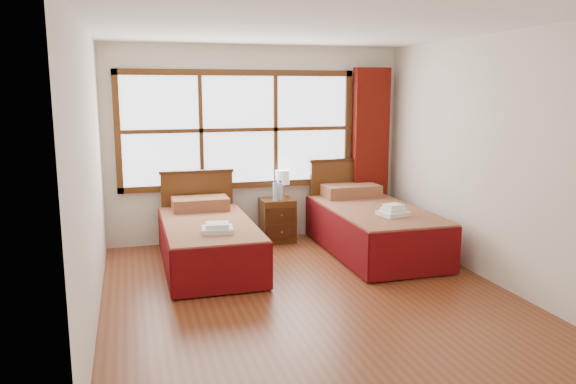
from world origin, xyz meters
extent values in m
plane|color=brown|center=(0.00, 0.00, 0.00)|extent=(4.50, 4.50, 0.00)
plane|color=white|center=(0.00, 0.00, 2.60)|extent=(4.50, 4.50, 0.00)
plane|color=silver|center=(0.00, 2.25, 1.30)|extent=(4.00, 0.00, 4.00)
plane|color=silver|center=(-2.00, 0.00, 1.30)|extent=(0.00, 4.50, 4.50)
plane|color=silver|center=(2.00, 0.00, 1.30)|extent=(0.00, 4.50, 4.50)
cube|color=white|center=(-0.25, 2.22, 1.50)|extent=(3.00, 0.02, 1.40)
cube|color=#502C11|center=(-0.25, 2.20, 0.76)|extent=(3.16, 0.06, 0.08)
cube|color=#502C11|center=(-0.25, 2.20, 2.24)|extent=(3.16, 0.06, 0.08)
cube|color=#502C11|center=(-1.79, 2.20, 1.50)|extent=(0.08, 0.06, 1.56)
cube|color=#502C11|center=(1.29, 2.20, 1.50)|extent=(0.08, 0.06, 1.56)
cube|color=#502C11|center=(-0.75, 2.20, 1.50)|extent=(0.05, 0.05, 1.40)
cube|color=#502C11|center=(0.25, 2.20, 1.50)|extent=(0.05, 0.05, 1.40)
cube|color=#502C11|center=(-0.25, 2.20, 1.50)|extent=(3.00, 0.05, 0.05)
cube|color=#5F1109|center=(1.60, 2.11, 1.17)|extent=(0.50, 0.16, 2.30)
cube|color=#371C0B|center=(-0.83, 1.13, 0.14)|extent=(0.89, 1.78, 0.29)
cube|color=#5D160D|center=(-0.83, 1.13, 0.41)|extent=(0.99, 1.97, 0.24)
cube|color=#650A0E|center=(-1.33, 1.13, 0.27)|extent=(0.03, 1.97, 0.49)
cube|color=#650A0E|center=(-0.33, 1.13, 0.27)|extent=(0.03, 1.97, 0.49)
cube|color=#650A0E|center=(-0.83, 0.15, 0.27)|extent=(0.99, 0.03, 0.49)
cube|color=#5D160D|center=(-0.83, 1.84, 0.61)|extent=(0.69, 0.41, 0.15)
cube|color=#502C11|center=(-0.83, 2.14, 0.48)|extent=(0.93, 0.06, 0.97)
cube|color=#371C0B|center=(-0.83, 2.14, 0.97)|extent=(0.97, 0.08, 0.04)
cube|color=#371C0B|center=(1.24, 1.13, 0.16)|extent=(0.96, 1.93, 0.31)
cube|color=#5D160D|center=(1.24, 1.13, 0.44)|extent=(1.08, 2.13, 0.26)
cube|color=#650A0E|center=(0.70, 1.13, 0.29)|extent=(0.03, 2.13, 0.53)
cube|color=#650A0E|center=(1.77, 1.13, 0.29)|extent=(0.03, 2.13, 0.53)
cube|color=#650A0E|center=(1.24, 0.07, 0.29)|extent=(1.08, 0.03, 0.53)
cube|color=#5D160D|center=(1.24, 1.90, 0.66)|extent=(0.75, 0.44, 0.17)
cube|color=#502C11|center=(1.24, 2.14, 0.52)|extent=(1.00, 0.06, 1.05)
cube|color=#371C0B|center=(1.24, 2.14, 1.06)|extent=(1.05, 0.08, 0.04)
cube|color=#502C11|center=(0.22, 2.00, 0.29)|extent=(0.44, 0.39, 0.58)
cube|color=#371C0B|center=(0.22, 1.79, 0.17)|extent=(0.38, 0.02, 0.17)
cube|color=#371C0B|center=(0.22, 1.79, 0.41)|extent=(0.38, 0.02, 0.17)
sphere|color=olive|center=(0.22, 1.78, 0.17)|extent=(0.03, 0.03, 0.03)
sphere|color=olive|center=(0.22, 1.78, 0.41)|extent=(0.03, 0.03, 0.03)
cube|color=white|center=(-0.80, 0.66, 0.56)|extent=(0.36, 0.32, 0.05)
cube|color=white|center=(-0.80, 0.66, 0.60)|extent=(0.27, 0.24, 0.05)
cube|color=white|center=(1.28, 0.70, 0.60)|extent=(0.37, 0.34, 0.05)
cube|color=white|center=(1.28, 0.70, 0.65)|extent=(0.28, 0.26, 0.04)
cube|color=white|center=(1.28, 0.70, 0.69)|extent=(0.23, 0.21, 0.04)
cylinder|color=gold|center=(0.32, 2.10, 0.59)|extent=(0.12, 0.12, 0.02)
cylinder|color=gold|center=(0.32, 2.10, 0.68)|extent=(0.03, 0.03, 0.16)
cylinder|color=white|center=(0.32, 2.10, 0.86)|extent=(0.19, 0.19, 0.19)
cylinder|color=silver|center=(0.17, 1.92, 0.70)|extent=(0.07, 0.07, 0.24)
cylinder|color=blue|center=(0.17, 1.92, 0.83)|extent=(0.03, 0.03, 0.03)
cylinder|color=silver|center=(0.25, 1.95, 0.69)|extent=(0.07, 0.07, 0.23)
cylinder|color=blue|center=(0.25, 1.95, 0.82)|extent=(0.03, 0.03, 0.03)
camera|label=1|loc=(-1.66, -5.12, 2.03)|focal=35.00mm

